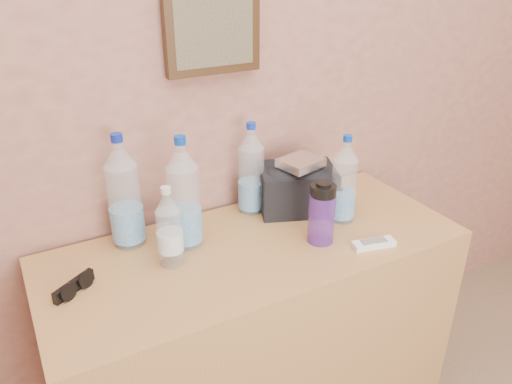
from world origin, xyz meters
TOP-DOWN VIEW (x-y plane):
  - picture_frame at (-0.02, 1.98)m, footprint 0.30×0.03m
  - dresser at (-0.02, 1.71)m, footprint 1.29×0.54m
  - pet_large_a at (-0.21, 1.82)m, footprint 0.09×0.09m
  - pet_large_b at (-0.36, 1.91)m, footprint 0.10×0.10m
  - pet_large_c at (0.07, 1.91)m, footprint 0.09×0.09m
  - pet_large_d at (0.30, 1.71)m, footprint 0.08×0.08m
  - pet_small at (-0.28, 1.74)m, footprint 0.07×0.07m
  - nalgene_bottle at (0.16, 1.64)m, footprint 0.08×0.08m
  - sunglasses at (-0.56, 1.74)m, footprint 0.14×0.11m
  - ac_remote at (0.29, 1.53)m, footprint 0.14×0.07m
  - toiletry_bag at (0.21, 1.85)m, footprint 0.30×0.26m
  - foil_packet at (0.20, 1.82)m, footprint 0.15×0.14m

SIDE VIEW (x-z plane):
  - dresser at x=-0.02m, z-range 0.00..0.81m
  - ac_remote at x=0.29m, z-range 0.81..0.82m
  - sunglasses at x=-0.56m, z-range 0.81..0.84m
  - toiletry_bag at x=0.21m, z-range 0.81..0.98m
  - nalgene_bottle at x=0.16m, z-range 0.80..1.00m
  - pet_small at x=-0.28m, z-range 0.79..1.03m
  - pet_large_d at x=0.30m, z-range 0.79..1.08m
  - pet_large_c at x=0.07m, z-range 0.79..1.10m
  - pet_large_a at x=-0.21m, z-range 0.79..1.13m
  - pet_large_b at x=-0.36m, z-range 0.79..1.14m
  - foil_packet at x=0.20m, z-range 0.98..1.00m
  - picture_frame at x=-0.02m, z-range 1.27..1.52m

